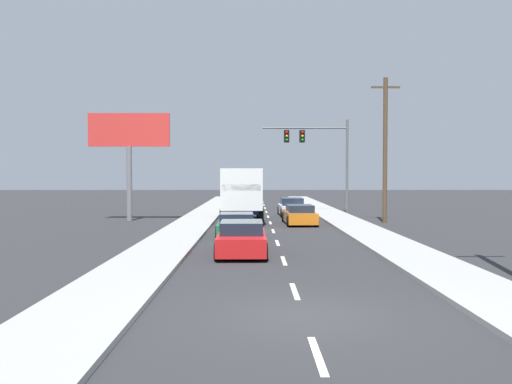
% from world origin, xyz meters
% --- Properties ---
extents(ground_plane, '(140.00, 140.00, 0.00)m').
position_xyz_m(ground_plane, '(0.00, 25.00, 0.00)').
color(ground_plane, '#2B2B2D').
extents(sidewalk_right, '(2.46, 80.00, 0.14)m').
position_xyz_m(sidewalk_right, '(4.78, 20.00, 0.07)').
color(sidewalk_right, '#9E9E99').
rests_on(sidewalk_right, ground_plane).
extents(sidewalk_left, '(2.46, 80.00, 0.14)m').
position_xyz_m(sidewalk_left, '(-4.78, 20.00, 0.07)').
color(sidewalk_left, '#9E9E99').
rests_on(sidewalk_left, ground_plane).
extents(lane_markings, '(0.14, 62.00, 0.01)m').
position_xyz_m(lane_markings, '(0.00, 22.43, 0.00)').
color(lane_markings, silver).
rests_on(lane_markings, ground_plane).
extents(box_truck, '(2.77, 7.54, 3.41)m').
position_xyz_m(box_truck, '(-1.82, 23.18, 1.95)').
color(box_truck, white).
rests_on(box_truck, ground_plane).
extents(car_green, '(2.02, 4.08, 1.15)m').
position_xyz_m(car_green, '(-1.91, 15.07, 0.54)').
color(car_green, '#196B38').
rests_on(car_green, ground_plane).
extents(car_red, '(1.92, 4.29, 1.28)m').
position_xyz_m(car_red, '(-1.52, 8.99, 0.59)').
color(car_red, red).
rests_on(car_red, ground_plane).
extents(car_white, '(1.93, 4.29, 1.34)m').
position_xyz_m(car_white, '(1.76, 28.08, 0.61)').
color(car_white, white).
rests_on(car_white, ground_plane).
extents(car_orange, '(1.98, 4.44, 1.21)m').
position_xyz_m(car_orange, '(1.76, 21.44, 0.56)').
color(car_orange, orange).
rests_on(car_orange, ground_plane).
extents(traffic_signal_mast, '(6.76, 0.69, 7.37)m').
position_xyz_m(traffic_signal_mast, '(3.65, 30.91, 5.37)').
color(traffic_signal_mast, '#595B56').
rests_on(traffic_signal_mast, ground_plane).
extents(utility_pole_mid, '(1.80, 0.28, 9.14)m').
position_xyz_m(utility_pole_mid, '(7.24, 22.44, 4.71)').
color(utility_pole_mid, brown).
rests_on(utility_pole_mid, ground_plane).
extents(roadside_billboard, '(5.36, 0.36, 7.09)m').
position_xyz_m(roadside_billboard, '(-9.25, 24.05, 5.24)').
color(roadside_billboard, slate).
rests_on(roadside_billboard, ground_plane).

